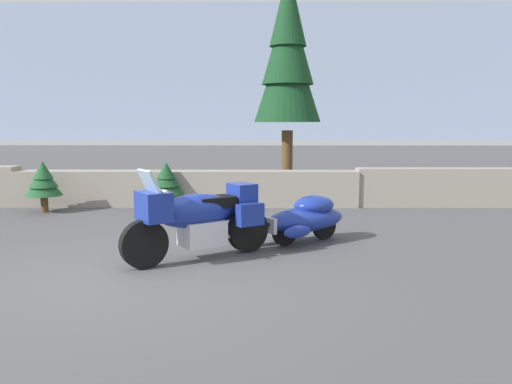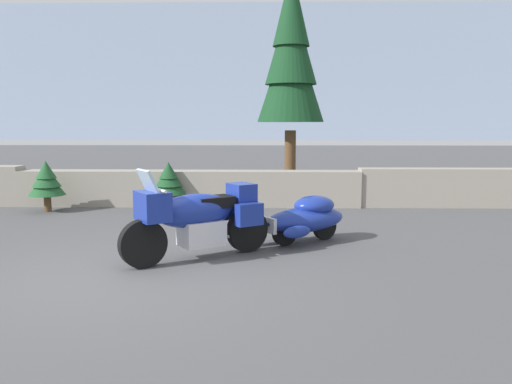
# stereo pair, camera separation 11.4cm
# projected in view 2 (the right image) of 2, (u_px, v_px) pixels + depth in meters

# --- Properties ---
(ground_plane) EXTENTS (80.00, 80.00, 0.00)m
(ground_plane) POSITION_uv_depth(u_px,v_px,m) (122.00, 276.00, 6.52)
(ground_plane) COLOR #4C4C4F
(stone_guard_wall) EXTENTS (24.00, 0.60, 0.94)m
(stone_guard_wall) POSITION_uv_depth(u_px,v_px,m) (176.00, 187.00, 12.08)
(stone_guard_wall) COLOR gray
(stone_guard_wall) RESTS_ON ground
(distant_ridgeline) EXTENTS (240.00, 80.00, 16.00)m
(distant_ridgeline) POSITION_uv_depth(u_px,v_px,m) (259.00, 93.00, 100.26)
(distant_ridgeline) COLOR #8C9EB7
(distant_ridgeline) RESTS_ON ground
(touring_motorcycle) EXTENTS (1.99, 1.51, 1.33)m
(touring_motorcycle) POSITION_uv_depth(u_px,v_px,m) (198.00, 217.00, 7.28)
(touring_motorcycle) COLOR black
(touring_motorcycle) RESTS_ON ground
(car_shaped_trailer) EXTENTS (2.03, 1.54, 0.76)m
(car_shaped_trailer) POSITION_uv_depth(u_px,v_px,m) (306.00, 218.00, 8.35)
(car_shaped_trailer) COLOR black
(car_shaped_trailer) RESTS_ON ground
(pine_tree_tall) EXTENTS (1.81, 1.81, 6.06)m
(pine_tree_tall) POSITION_uv_depth(u_px,v_px,m) (291.00, 54.00, 13.75)
(pine_tree_tall) COLOR brown
(pine_tree_tall) RESTS_ON ground
(pine_sapling_near) EXTENTS (0.78, 0.78, 1.07)m
(pine_sapling_near) POSITION_uv_depth(u_px,v_px,m) (169.00, 180.00, 11.62)
(pine_sapling_near) COLOR brown
(pine_sapling_near) RESTS_ON ground
(pine_sapling_farther) EXTENTS (0.79, 0.79, 1.13)m
(pine_sapling_farther) POSITION_uv_depth(u_px,v_px,m) (46.00, 180.00, 11.24)
(pine_sapling_farther) COLOR brown
(pine_sapling_farther) RESTS_ON ground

